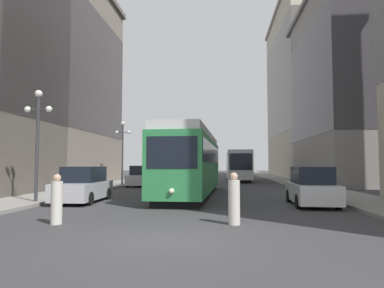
% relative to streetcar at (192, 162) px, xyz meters
% --- Properties ---
extents(ground_plane, '(200.00, 200.00, 0.00)m').
position_rel_streetcar_xyz_m(ground_plane, '(0.43, -12.65, -2.10)').
color(ground_plane, '#38383A').
extents(sidewalk_left, '(3.27, 120.00, 0.15)m').
position_rel_streetcar_xyz_m(sidewalk_left, '(-8.17, 27.35, -2.03)').
color(sidewalk_left, gray).
rests_on(sidewalk_left, ground).
extents(sidewalk_right, '(3.27, 120.00, 0.15)m').
position_rel_streetcar_xyz_m(sidewalk_right, '(9.02, 27.35, -2.03)').
color(sidewalk_right, gray).
rests_on(sidewalk_right, ground).
extents(streetcar, '(3.13, 14.19, 3.89)m').
position_rel_streetcar_xyz_m(streetcar, '(0.00, 0.00, 0.00)').
color(streetcar, black).
rests_on(streetcar, ground).
extents(transit_bus, '(2.60, 12.24, 3.45)m').
position_rel_streetcar_xyz_m(transit_bus, '(3.76, 19.39, -0.15)').
color(transit_bus, black).
rests_on(transit_bus, ground).
extents(parked_car_left_near, '(2.00, 4.49, 1.82)m').
position_rel_streetcar_xyz_m(parked_car_left_near, '(-5.23, -4.34, -1.26)').
color(parked_car_left_near, black).
rests_on(parked_car_left_near, ground).
extents(parked_car_left_mid, '(1.91, 4.22, 1.82)m').
position_rel_streetcar_xyz_m(parked_car_left_mid, '(-5.23, 8.19, -1.26)').
color(parked_car_left_mid, black).
rests_on(parked_car_left_mid, ground).
extents(parked_car_right_far, '(2.02, 4.37, 1.82)m').
position_rel_streetcar_xyz_m(parked_car_right_far, '(6.08, -4.77, -1.26)').
color(parked_car_right_far, black).
rests_on(parked_car_right_far, ground).
extents(parked_car_left_far, '(2.00, 4.90, 1.82)m').
position_rel_streetcar_xyz_m(parked_car_left_far, '(-5.23, 19.91, -1.26)').
color(parked_car_left_far, black).
rests_on(parked_car_left_far, ground).
extents(pedestrian_crossing_near, '(0.36, 0.36, 1.61)m').
position_rel_streetcar_xyz_m(pedestrian_crossing_near, '(-3.46, -10.69, -1.35)').
color(pedestrian_crossing_near, beige).
rests_on(pedestrian_crossing_near, ground).
extents(pedestrian_crossing_far, '(0.37, 0.37, 1.67)m').
position_rel_streetcar_xyz_m(pedestrian_crossing_far, '(2.26, -10.27, -1.32)').
color(pedestrian_crossing_far, beige).
rests_on(pedestrian_crossing_far, ground).
extents(lamp_post_left_near, '(1.41, 0.36, 5.45)m').
position_rel_streetcar_xyz_m(lamp_post_left_near, '(-7.13, -5.50, 1.63)').
color(lamp_post_left_near, '#333338').
rests_on(lamp_post_left_near, sidewalk_left).
extents(lamp_post_left_far, '(1.41, 0.36, 5.70)m').
position_rel_streetcar_xyz_m(lamp_post_left_far, '(-7.13, 8.75, 1.78)').
color(lamp_post_left_far, '#333338').
rests_on(lamp_post_left_far, sidewalk_left).
extents(building_left_midblock, '(13.84, 22.36, 19.75)m').
position_rel_streetcar_xyz_m(building_left_midblock, '(-16.43, 6.29, 8.05)').
color(building_left_midblock, slate).
rests_on(building_left_midblock, ground).
extents(building_right_corner, '(11.98, 23.54, 26.59)m').
position_rel_streetcar_xyz_m(building_right_corner, '(16.35, 33.04, 11.60)').
color(building_right_corner, '#B2A893').
rests_on(building_right_corner, ground).
extents(building_right_far, '(15.65, 17.63, 19.08)m').
position_rel_streetcar_xyz_m(building_right_far, '(18.18, 14.59, 7.70)').
color(building_right_far, gray).
rests_on(building_right_far, ground).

